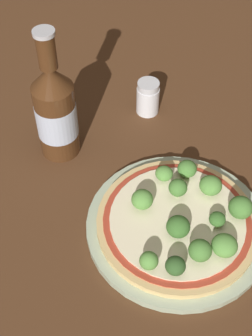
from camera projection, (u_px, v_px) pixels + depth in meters
ground_plane at (159, 222)px, 0.68m from camera, size 3.00×3.00×0.00m
plate at (177, 226)px, 0.67m from camera, size 0.26×0.26×0.01m
pizza at (177, 222)px, 0.66m from camera, size 0.23×0.23×0.01m
broccoli_floret_0 at (180, 225)px, 0.63m from camera, size 0.03×0.03×0.03m
broccoli_floret_1 at (211, 185)px, 0.68m from camera, size 0.03×0.03×0.03m
broccoli_floret_2 at (164, 173)px, 0.70m from camera, size 0.03×0.03×0.02m
broccoli_floret_3 at (142, 200)px, 0.66m from camera, size 0.03×0.03×0.03m
broccoli_floret_4 at (198, 252)px, 0.60m from camera, size 0.03×0.03×0.03m
broccoli_floret_5 at (178, 188)px, 0.67m from camera, size 0.03×0.03×0.03m
broccoli_floret_6 at (241, 207)px, 0.65m from camera, size 0.03×0.03×0.03m
broccoli_floret_7 at (217, 219)px, 0.64m from camera, size 0.02×0.02×0.02m
broccoli_floret_8 at (149, 261)px, 0.59m from camera, size 0.02×0.02×0.03m
broccoli_floret_9 at (225, 245)px, 0.61m from camera, size 0.03×0.03×0.03m
broccoli_floret_10 at (187, 169)px, 0.70m from camera, size 0.03×0.03×0.03m
broccoli_floret_11 at (175, 266)px, 0.59m from camera, size 0.03×0.03×0.03m
beer_bottle at (56, 111)px, 0.72m from camera, size 0.06×0.06×0.22m
pepper_shaker at (148, 97)px, 0.82m from camera, size 0.04×0.04×0.06m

